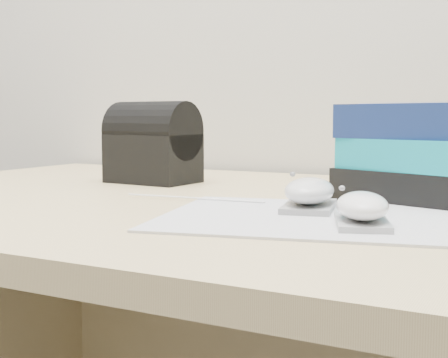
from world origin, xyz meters
The scene contains 5 objects.
mousepad centered at (0.00, 1.47, 0.73)m, with size 0.35×0.27×0.00m, color #9B9CA4.
mouse_rear centered at (-0.03, 1.52, 0.75)m, with size 0.08×0.12×0.04m.
mouse_front centered at (0.06, 1.44, 0.75)m, with size 0.08×0.11×0.04m.
usb_cable centered at (-0.20, 1.53, 0.73)m, with size 0.00×0.00×0.21m, color white.
pouch centered at (-0.38, 1.71, 0.80)m, with size 0.15×0.11×0.14m.
Camera 1 is at (0.23, 0.81, 0.85)m, focal length 50.00 mm.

